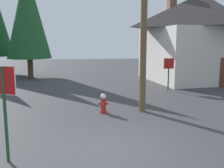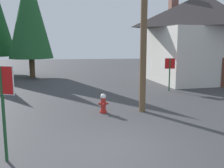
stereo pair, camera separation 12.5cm
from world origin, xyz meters
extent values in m
cube|color=#38383A|center=(0.00, 0.00, -0.05)|extent=(80.00, 80.00, 0.10)
cylinder|color=#1E4C28|center=(-2.98, -0.37, 1.22)|extent=(0.08, 0.08, 2.44)
cube|color=white|center=(-2.98, -0.37, 2.10)|extent=(0.66, 0.31, 0.71)
cube|color=red|center=(-2.98, -0.37, 2.10)|extent=(0.63, 0.30, 0.67)
cylinder|color=#AD231E|center=(-0.09, 3.83, 0.05)|extent=(0.30, 0.30, 0.10)
cylinder|color=#AD231E|center=(-0.09, 3.83, 0.38)|extent=(0.22, 0.22, 0.55)
sphere|color=white|center=(-0.09, 3.83, 0.72)|extent=(0.24, 0.24, 0.24)
cylinder|color=#AD231E|center=(-0.25, 3.83, 0.40)|extent=(0.10, 0.09, 0.09)
cylinder|color=#AD231E|center=(0.07, 3.83, 0.40)|extent=(0.10, 0.09, 0.09)
cylinder|color=#AD231E|center=(-0.09, 3.67, 0.40)|extent=(0.11, 0.10, 0.11)
cylinder|color=brown|center=(1.64, 3.87, 3.86)|extent=(0.28, 0.28, 7.72)
cylinder|color=#1E4C28|center=(4.51, 8.41, 1.01)|extent=(0.08, 0.08, 2.03)
cube|color=white|center=(4.51, 8.41, 1.71)|extent=(0.67, 0.04, 0.67)
cube|color=red|center=(4.51, 8.41, 1.71)|extent=(0.63, 0.05, 0.63)
cube|color=beige|center=(8.53, 12.50, 2.05)|extent=(8.42, 7.49, 4.10)
pyramid|color=#332D2D|center=(8.53, 12.50, 5.44)|extent=(9.10, 8.09, 2.67)
cube|color=brown|center=(6.47, 13.47, 6.10)|extent=(0.66, 0.66, 2.40)
cylinder|color=#4C3823|center=(-5.15, 15.84, 0.83)|extent=(0.46, 0.46, 1.66)
cone|color=#1E5128|center=(-5.15, 15.84, 5.45)|extent=(3.70, 3.70, 7.58)
camera|label=1|loc=(-1.20, -6.77, 3.01)|focal=40.76mm
camera|label=2|loc=(-1.07, -6.79, 3.01)|focal=40.76mm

